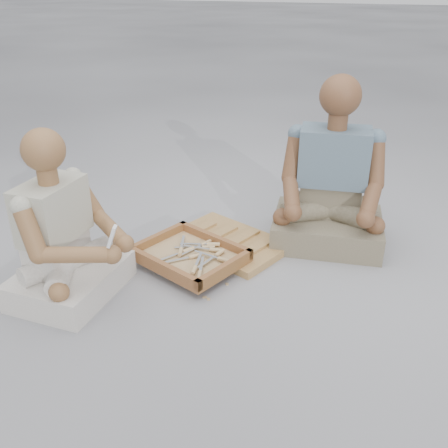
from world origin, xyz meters
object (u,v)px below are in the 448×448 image
at_px(carved_panel, 228,242).
at_px(craftsman, 64,242).
at_px(companion, 331,190).
at_px(tool_tray, 190,256).

height_order(carved_panel, craftsman, craftsman).
bearing_deg(carved_panel, companion, 28.28).
relative_size(craftsman, companion, 0.86).
xyz_separation_m(tool_tray, companion, (0.62, 0.57, 0.25)).
distance_m(craftsman, companion, 1.46).
relative_size(tool_tray, companion, 0.67).
xyz_separation_m(carved_panel, tool_tray, (-0.11, -0.29, 0.04)).
relative_size(tool_tray, craftsman, 0.78).
relative_size(carved_panel, companion, 0.67).
bearing_deg(craftsman, companion, 132.14).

